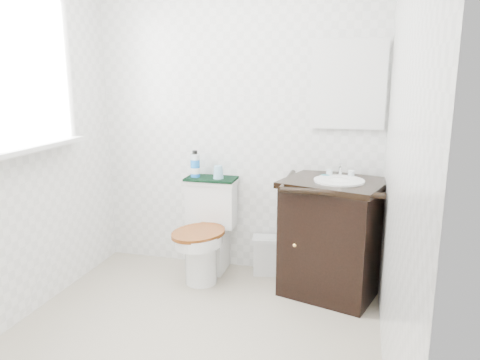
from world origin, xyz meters
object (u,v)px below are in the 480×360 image
at_px(mouthwash_bottle, 195,165).
at_px(trash_bin, 266,255).
at_px(vanity, 332,235).
at_px(cup, 218,172).
at_px(toilet, 207,235).

bearing_deg(mouthwash_bottle, trash_bin, 1.72).
distance_m(vanity, mouthwash_bottle, 1.16).
height_order(vanity, mouthwash_bottle, mouthwash_bottle).
bearing_deg(vanity, trash_bin, 158.91).
bearing_deg(trash_bin, cup, -175.29).
distance_m(toilet, cup, 0.49).
relative_size(toilet, mouthwash_bottle, 3.54).
relative_size(vanity, trash_bin, 3.10).
height_order(toilet, cup, cup).
height_order(toilet, vanity, vanity).
xyz_separation_m(mouthwash_bottle, cup, (0.19, -0.01, -0.04)).
xyz_separation_m(vanity, trash_bin, (-0.51, 0.20, -0.28)).
height_order(trash_bin, cup, cup).
distance_m(toilet, trash_bin, 0.48).
distance_m(trash_bin, mouthwash_bottle, 0.89).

